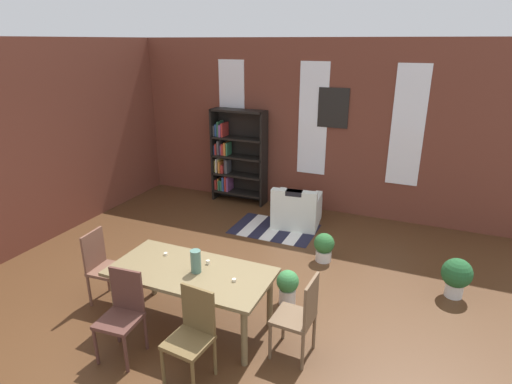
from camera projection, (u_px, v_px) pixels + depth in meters
name	position (u px, v px, depth m)	size (l,w,h in m)	color
ground_plane	(218.00, 317.00, 5.10)	(10.09, 10.09, 0.00)	#4F311A
back_wall_brick	(314.00, 127.00, 7.96)	(8.24, 0.12, 3.23)	brown
window_pane_0	(232.00, 114.00, 8.47)	(0.55, 0.02, 2.10)	white
window_pane_1	(313.00, 120.00, 7.84)	(0.55, 0.02, 2.10)	white
window_pane_2	(408.00, 127.00, 7.22)	(0.55, 0.02, 2.10)	white
dining_table	(191.00, 277.00, 4.76)	(1.85, 0.91, 0.73)	brown
vase_on_table	(196.00, 261.00, 4.66)	(0.12, 0.12, 0.27)	#4C7266
tealight_candle_0	(166.00, 254.00, 5.06)	(0.04, 0.04, 0.03)	silver
tealight_candle_1	(234.00, 280.00, 4.51)	(0.04, 0.04, 0.03)	silver
tealight_candle_2	(208.00, 262.00, 4.86)	(0.04, 0.04, 0.05)	silver
dining_chair_head_left	(103.00, 265.00, 5.28)	(0.43, 0.43, 0.95)	brown
dining_chair_near_right	(192.00, 332.00, 4.06)	(0.44, 0.44, 0.95)	brown
dining_chair_head_right	(300.00, 315.00, 4.32)	(0.42, 0.42, 0.95)	brown
dining_chair_near_left	(123.00, 311.00, 4.37)	(0.43, 0.43, 0.95)	#4F2E26
bookshelf_tall	(235.00, 157.00, 8.54)	(1.13, 0.34, 1.90)	black
armchair_white	(297.00, 210.00, 7.58)	(0.89, 0.89, 0.75)	white
potted_plant_by_shelf	(288.00, 286.00, 5.29)	(0.28, 0.28, 0.46)	silver
potted_plant_corner	(324.00, 246.00, 6.34)	(0.31, 0.31, 0.45)	silver
potted_plant_window	(457.00, 275.00, 5.43)	(0.39, 0.39, 0.54)	silver
striped_rug	(274.00, 229.00, 7.48)	(1.46, 0.99, 0.01)	#1E1E33
framed_picture	(333.00, 108.00, 7.62)	(0.56, 0.03, 0.72)	black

